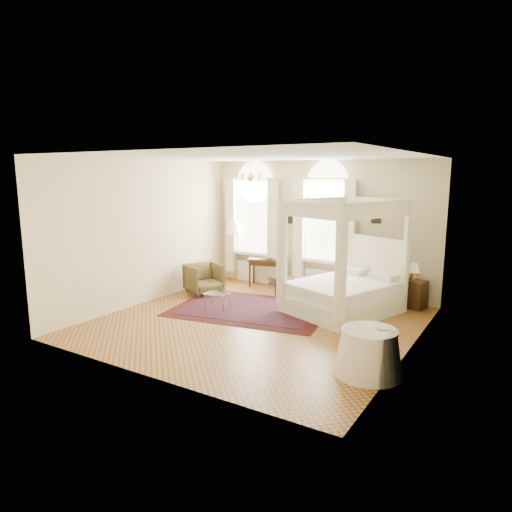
{
  "coord_description": "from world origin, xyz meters",
  "views": [
    {
      "loc": [
        4.66,
        -7.58,
        2.99
      ],
      "look_at": [
        -0.27,
        0.4,
        1.28
      ],
      "focal_mm": 32.0,
      "sensor_mm": 36.0,
      "label": 1
    }
  ],
  "objects_px": {
    "nightstand": "(415,294)",
    "stool": "(284,281)",
    "canopy_bed": "(342,287)",
    "side_table": "(368,352)",
    "armchair": "(204,278)",
    "floor_lamp": "(234,231)",
    "writing_desk": "(268,262)",
    "coffee_table": "(217,295)"
  },
  "relations": [
    {
      "from": "stool",
      "to": "armchair",
      "type": "height_order",
      "value": "armchair"
    },
    {
      "from": "nightstand",
      "to": "floor_lamp",
      "type": "height_order",
      "value": "floor_lamp"
    },
    {
      "from": "writing_desk",
      "to": "stool",
      "type": "distance_m",
      "value": 1.04
    },
    {
      "from": "writing_desk",
      "to": "nightstand",
      "type": "bearing_deg",
      "value": 0.0
    },
    {
      "from": "canopy_bed",
      "to": "writing_desk",
      "type": "relative_size",
      "value": 2.44
    },
    {
      "from": "canopy_bed",
      "to": "floor_lamp",
      "type": "distance_m",
      "value": 3.89
    },
    {
      "from": "coffee_table",
      "to": "canopy_bed",
      "type": "bearing_deg",
      "value": 28.01
    },
    {
      "from": "stool",
      "to": "coffee_table",
      "type": "height_order",
      "value": "stool"
    },
    {
      "from": "nightstand",
      "to": "side_table",
      "type": "height_order",
      "value": "side_table"
    },
    {
      "from": "armchair",
      "to": "side_table",
      "type": "xyz_separation_m",
      "value": [
        5.05,
        -2.45,
        -0.03
      ]
    },
    {
      "from": "canopy_bed",
      "to": "stool",
      "type": "bearing_deg",
      "value": 162.39
    },
    {
      "from": "canopy_bed",
      "to": "side_table",
      "type": "xyz_separation_m",
      "value": [
        1.49,
        -2.75,
        -0.21
      ]
    },
    {
      "from": "armchair",
      "to": "stool",
      "type": "bearing_deg",
      "value": -40.93
    },
    {
      "from": "stool",
      "to": "coffee_table",
      "type": "xyz_separation_m",
      "value": [
        -0.68,
        -1.83,
        -0.04
      ]
    },
    {
      "from": "armchair",
      "to": "floor_lamp",
      "type": "height_order",
      "value": "floor_lamp"
    },
    {
      "from": "writing_desk",
      "to": "floor_lamp",
      "type": "xyz_separation_m",
      "value": [
        -1.08,
        0.0,
        0.77
      ]
    },
    {
      "from": "armchair",
      "to": "coffee_table",
      "type": "bearing_deg",
      "value": -106.39
    },
    {
      "from": "armchair",
      "to": "floor_lamp",
      "type": "xyz_separation_m",
      "value": [
        -0.06,
        1.44,
        1.04
      ]
    },
    {
      "from": "stool",
      "to": "armchair",
      "type": "relative_size",
      "value": 0.54
    },
    {
      "from": "stool",
      "to": "armchair",
      "type": "distance_m",
      "value": 2.01
    },
    {
      "from": "side_table",
      "to": "coffee_table",
      "type": "bearing_deg",
      "value": 159.32
    },
    {
      "from": "canopy_bed",
      "to": "floor_lamp",
      "type": "xyz_separation_m",
      "value": [
        -3.62,
        1.15,
        0.86
      ]
    },
    {
      "from": "coffee_table",
      "to": "armchair",
      "type": "bearing_deg",
      "value": 139.44
    },
    {
      "from": "stool",
      "to": "side_table",
      "type": "height_order",
      "value": "side_table"
    },
    {
      "from": "armchair",
      "to": "side_table",
      "type": "bearing_deg",
      "value": -91.76
    },
    {
      "from": "coffee_table",
      "to": "side_table",
      "type": "xyz_separation_m",
      "value": [
        3.9,
        -1.47,
        0.01
      ]
    },
    {
      "from": "writing_desk",
      "to": "armchair",
      "type": "bearing_deg",
      "value": -125.3
    },
    {
      "from": "stool",
      "to": "floor_lamp",
      "type": "relative_size",
      "value": 0.27
    },
    {
      "from": "nightstand",
      "to": "writing_desk",
      "type": "bearing_deg",
      "value": 180.0
    },
    {
      "from": "stool",
      "to": "floor_lamp",
      "type": "bearing_deg",
      "value": 162.47
    },
    {
      "from": "canopy_bed",
      "to": "stool",
      "type": "distance_m",
      "value": 1.83
    },
    {
      "from": "nightstand",
      "to": "stool",
      "type": "xyz_separation_m",
      "value": [
        -3.02,
        -0.6,
        0.06
      ]
    },
    {
      "from": "nightstand",
      "to": "floor_lamp",
      "type": "bearing_deg",
      "value": 180.0
    },
    {
      "from": "armchair",
      "to": "coffee_table",
      "type": "distance_m",
      "value": 1.51
    },
    {
      "from": "coffee_table",
      "to": "floor_lamp",
      "type": "xyz_separation_m",
      "value": [
        -1.21,
        2.43,
        1.09
      ]
    },
    {
      "from": "canopy_bed",
      "to": "side_table",
      "type": "height_order",
      "value": "canopy_bed"
    },
    {
      "from": "canopy_bed",
      "to": "stool",
      "type": "relative_size",
      "value": 6.12
    },
    {
      "from": "canopy_bed",
      "to": "armchair",
      "type": "bearing_deg",
      "value": -175.21
    },
    {
      "from": "stool",
      "to": "coffee_table",
      "type": "bearing_deg",
      "value": -110.31
    },
    {
      "from": "nightstand",
      "to": "floor_lamp",
      "type": "distance_m",
      "value": 5.03
    },
    {
      "from": "canopy_bed",
      "to": "writing_desk",
      "type": "xyz_separation_m",
      "value": [
        -2.54,
        1.15,
        0.09
      ]
    },
    {
      "from": "canopy_bed",
      "to": "nightstand",
      "type": "bearing_deg",
      "value": 41.71
    }
  ]
}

